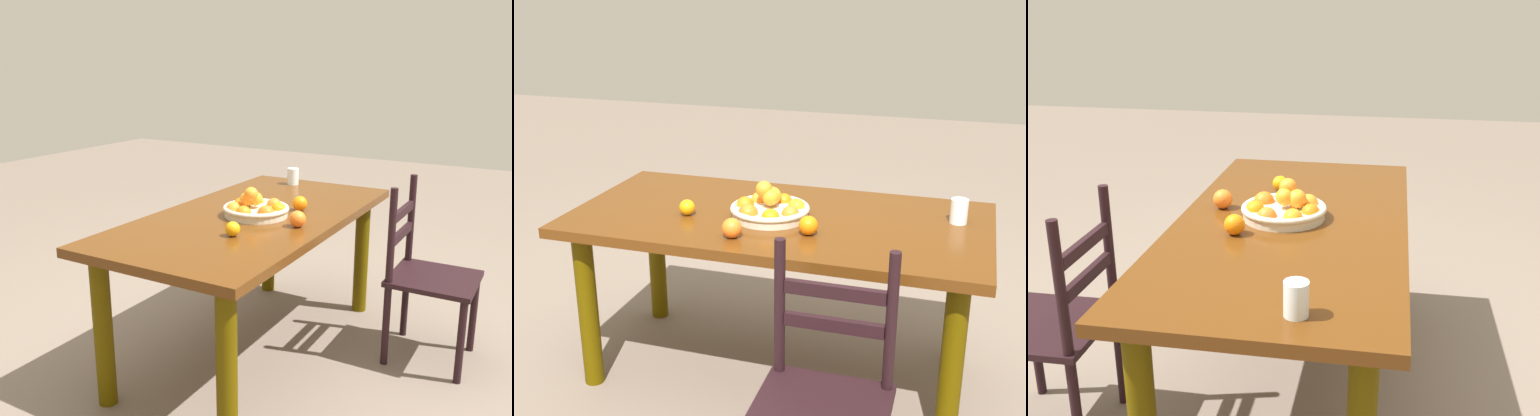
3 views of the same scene
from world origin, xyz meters
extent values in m
plane|color=#726356|center=(0.00, 0.00, 0.00)|extent=(12.00, 12.00, 0.00)
cube|color=#532B0D|center=(0.00, 0.00, 0.72)|extent=(1.72, 0.86, 0.04)
cylinder|color=#4B3A01|center=(-0.75, -0.32, 0.35)|extent=(0.08, 0.08, 0.70)
cylinder|color=#4B3A01|center=(0.75, -0.32, 0.35)|extent=(0.08, 0.08, 0.70)
cylinder|color=#4B3A01|center=(-0.75, 0.32, 0.35)|extent=(0.08, 0.08, 0.70)
cylinder|color=#4B3A01|center=(0.75, 0.32, 0.35)|extent=(0.08, 0.08, 0.70)
cube|color=black|center=(-0.38, 0.83, 0.43)|extent=(0.42, 0.42, 0.03)
cylinder|color=black|center=(-0.20, 0.65, 0.68)|extent=(0.04, 0.04, 0.47)
cylinder|color=black|center=(-0.56, 0.65, 0.68)|extent=(0.04, 0.04, 0.47)
cube|color=black|center=(-0.38, 0.65, 0.64)|extent=(0.32, 0.03, 0.04)
cube|color=black|center=(-0.38, 0.65, 0.76)|extent=(0.32, 0.03, 0.04)
cylinder|color=beige|center=(0.03, 0.03, 0.77)|extent=(0.31, 0.31, 0.04)
torus|color=beige|center=(0.03, 0.03, 0.79)|extent=(0.33, 0.33, 0.02)
sphere|color=orange|center=(0.14, 0.03, 0.78)|extent=(0.08, 0.08, 0.08)
sphere|color=orange|center=(0.09, 0.12, 0.78)|extent=(0.08, 0.08, 0.08)
sphere|color=orange|center=(-0.01, 0.14, 0.78)|extent=(0.07, 0.07, 0.07)
sphere|color=orange|center=(-0.07, 0.08, 0.78)|extent=(0.07, 0.07, 0.07)
sphere|color=orange|center=(-0.07, -0.02, 0.78)|extent=(0.07, 0.07, 0.07)
sphere|color=orange|center=(0.00, -0.07, 0.78)|extent=(0.07, 0.07, 0.07)
sphere|color=orange|center=(0.10, -0.05, 0.78)|extent=(0.08, 0.08, 0.08)
sphere|color=orange|center=(0.06, 0.02, 0.86)|extent=(0.07, 0.07, 0.07)
sphere|color=orange|center=(0.03, -0.01, 0.82)|extent=(0.07, 0.07, 0.07)
sphere|color=orange|center=(0.03, 0.03, 0.83)|extent=(0.07, 0.07, 0.07)
sphere|color=orange|center=(-0.17, 0.18, 0.78)|extent=(0.08, 0.08, 0.08)
sphere|color=orange|center=(0.36, 0.11, 0.78)|extent=(0.07, 0.07, 0.07)
sphere|color=orange|center=(0.10, 0.29, 0.78)|extent=(0.08, 0.08, 0.08)
cylinder|color=silver|center=(-0.71, -0.13, 0.80)|extent=(0.07, 0.07, 0.10)
camera|label=1|loc=(2.35, 1.37, 1.50)|focal=39.73mm
camera|label=2|loc=(-0.75, 2.48, 1.68)|focal=46.69mm
camera|label=3|loc=(-2.18, -0.36, 1.57)|focal=43.91mm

